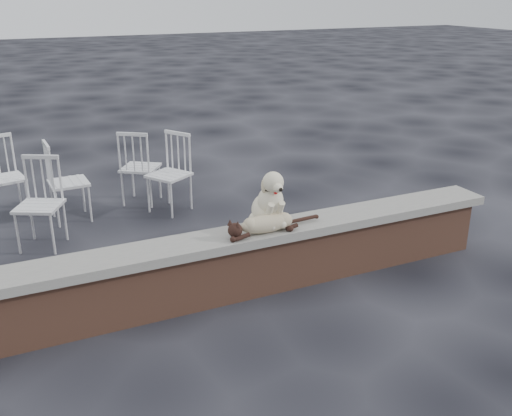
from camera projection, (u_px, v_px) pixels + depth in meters
name	position (u px, v px, depth m)	size (l,w,h in m)	color
ground	(185.00, 305.00, 4.91)	(60.00, 60.00, 0.00)	black
brick_wall	(184.00, 279.00, 4.82)	(6.00, 0.30, 0.50)	brown
capstone	(183.00, 248.00, 4.71)	(6.20, 0.40, 0.08)	slate
dog	(267.00, 196.00, 4.99)	(0.34, 0.45, 0.53)	beige
cat	(266.00, 222.00, 4.89)	(1.07, 0.26, 0.18)	tan
chair_e	(68.00, 181.00, 6.57)	(0.56, 0.56, 0.94)	white
chair_d	(169.00, 174.00, 6.83)	(0.56, 0.56, 0.94)	white
chair_a	(4.00, 177.00, 6.70)	(0.56, 0.56, 0.94)	white
chair_b	(39.00, 205.00, 5.86)	(0.56, 0.56, 0.94)	white
chair_c	(140.00, 166.00, 7.11)	(0.56, 0.56, 0.94)	white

